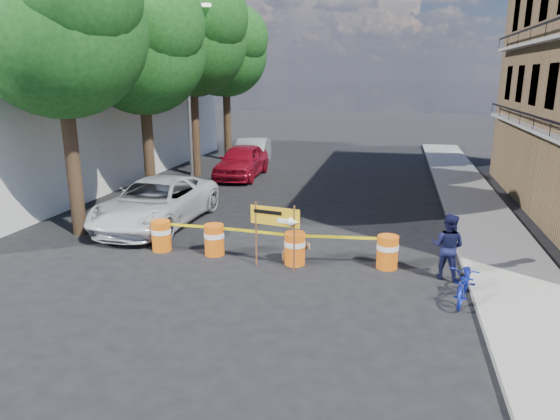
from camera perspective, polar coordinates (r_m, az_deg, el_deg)
The scene contains 19 objects.
ground at distance 13.06m, azimuth -1.56°, elevation -7.39°, with size 120.00×120.00×0.00m, color black.
sidewalk_east at distance 18.61m, azimuth 22.23°, elevation -1.36°, with size 2.40×40.00×0.15m, color gray.
white_building at distance 27.04m, azimuth -23.83°, elevation 9.64°, with size 8.00×22.00×6.00m, color silver.
tree_near at distance 16.87m, azimuth -23.84°, elevation 18.55°, with size 5.46×5.20×9.15m.
tree_mid_a at distance 21.11m, azimuth -15.38°, elevation 17.36°, with size 5.25×5.00×8.68m.
tree_mid_b at distance 25.67m, azimuth -9.98°, elevation 18.76°, with size 5.67×5.40×9.62m.
tree_far at distance 30.32m, azimuth -6.14°, elevation 17.37°, with size 5.04×4.80×8.84m.
streetlamp at distance 23.01m, azimuth -10.29°, elevation 13.36°, with size 1.25×0.18×8.00m.
barrel_far_left at distance 15.05m, azimuth -13.41°, elevation -2.80°, with size 0.58×0.58×0.90m.
barrel_mid_left at distance 14.41m, azimuth -7.52°, elevation -3.32°, with size 0.58×0.58×0.90m.
barrel_mid_right at distance 13.59m, azimuth 1.71°, elevation -4.33°, with size 0.58×0.58×0.90m.
barrel_far_right at distance 13.62m, azimuth 12.18°, elevation -4.64°, with size 0.58×0.58×0.90m.
detour_sign at distance 12.97m, azimuth 0.10°, elevation -1.40°, with size 1.38×0.40×1.79m.
pedestrian at distance 13.22m, azimuth 18.63°, elevation -3.99°, with size 0.83×0.65×1.70m, color #111233.
bicycle at distance 12.07m, azimuth 20.59°, elevation -5.80°, with size 0.62×0.94×1.78m, color #122198.
dog at distance 13.68m, azimuth 1.84°, elevation -4.85°, with size 0.35×0.78×0.66m, color tan.
suv_white at distance 17.59m, azimuth -13.95°, elevation 0.84°, with size 2.62×5.69×1.58m, color silver.
sedan_red at distance 25.29m, azimuth -4.37°, elevation 5.60°, with size 1.95×4.84×1.65m, color maroon.
sedan_silver at distance 28.22m, azimuth -3.23°, elevation 6.54°, with size 1.66×4.76×1.57m, color #B4B6BC.
Camera 1 is at (3.05, -11.67, 5.01)m, focal length 32.00 mm.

